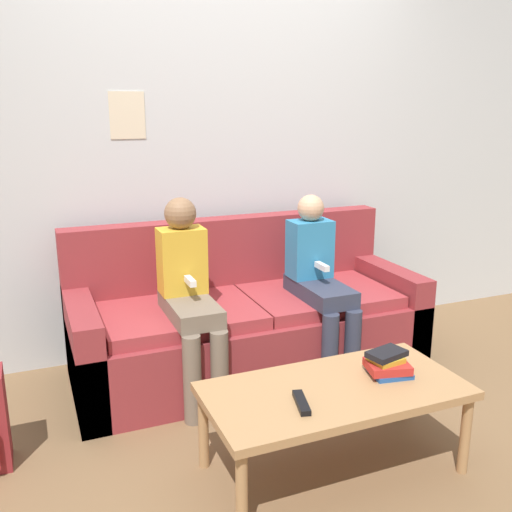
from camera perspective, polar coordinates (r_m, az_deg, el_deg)
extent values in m
plane|color=brown|center=(3.05, 2.74, -14.95)|extent=(10.00, 10.00, 0.00)
cube|color=silver|center=(3.57, -3.86, 11.40)|extent=(8.00, 0.06, 2.60)
cube|color=beige|center=(3.40, -12.75, 13.56)|extent=(0.20, 0.00, 0.26)
cube|color=maroon|center=(3.35, -0.66, -8.39)|extent=(1.99, 0.78, 0.39)
cube|color=maroon|center=(3.49, -2.62, 0.05)|extent=(1.99, 0.14, 0.47)
cube|color=maroon|center=(3.12, -16.83, -9.23)|extent=(0.14, 0.78, 0.55)
cube|color=maroon|center=(3.73, 12.68, -4.93)|extent=(0.14, 0.78, 0.55)
cube|color=#A1343A|center=(3.11, -7.71, -5.86)|extent=(0.83, 0.62, 0.07)
cube|color=#A1343A|center=(3.40, 6.18, -3.96)|extent=(0.83, 0.62, 0.07)
cube|color=#AD7F51|center=(2.44, 7.90, -13.22)|extent=(1.08, 0.54, 0.04)
cylinder|color=#AD7F51|center=(2.19, -1.44, -22.81)|extent=(0.04, 0.04, 0.35)
cylinder|color=#AD7F51|center=(2.65, 20.20, -16.45)|extent=(0.04, 0.04, 0.35)
cylinder|color=#AD7F51|center=(2.55, -5.28, -16.92)|extent=(0.04, 0.04, 0.35)
cylinder|color=#AD7F51|center=(2.95, 14.16, -12.57)|extent=(0.04, 0.04, 0.35)
cylinder|color=#756656|center=(2.84, -6.39, -12.17)|extent=(0.09, 0.09, 0.46)
cylinder|color=#756656|center=(2.88, -3.65, -11.74)|extent=(0.09, 0.09, 0.46)
cube|color=#756656|center=(2.97, -6.60, -5.18)|extent=(0.23, 0.49, 0.09)
cube|color=gold|center=(3.03, -7.42, -0.46)|extent=(0.24, 0.16, 0.35)
sphere|color=#8C6647|center=(2.97, -7.58, 4.24)|extent=(0.17, 0.17, 0.17)
cube|color=white|center=(2.91, -6.60, -2.51)|extent=(0.03, 0.12, 0.03)
cylinder|color=#33384C|center=(3.11, 7.37, -9.72)|extent=(0.09, 0.09, 0.46)
cylinder|color=#33384C|center=(3.17, 9.60, -9.27)|extent=(0.09, 0.09, 0.46)
cube|color=#33384C|center=(3.24, 6.41, -3.44)|extent=(0.23, 0.49, 0.09)
cube|color=teal|center=(3.30, 5.39, 0.73)|extent=(0.24, 0.16, 0.33)
sphere|color=tan|center=(3.25, 5.50, 4.80)|extent=(0.15, 0.15, 0.15)
cube|color=white|center=(3.19, 6.61, -1.04)|extent=(0.03, 0.12, 0.03)
cube|color=black|center=(2.29, 4.57, -14.41)|extent=(0.08, 0.17, 0.02)
cube|color=#23519E|center=(2.57, 13.23, -11.26)|extent=(0.18, 0.17, 0.02)
cube|color=red|center=(2.56, 13.01, -10.69)|extent=(0.20, 0.18, 0.04)
cube|color=gold|center=(2.56, 12.84, -10.01)|extent=(0.14, 0.13, 0.02)
cube|color=black|center=(2.55, 12.94, -9.51)|extent=(0.19, 0.14, 0.03)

